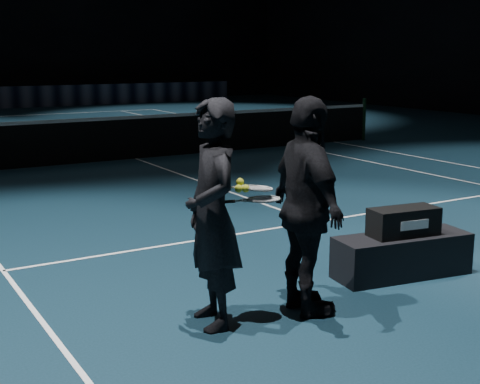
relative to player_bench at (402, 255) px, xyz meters
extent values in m
plane|color=black|center=(0.57, 8.65, -0.22)|extent=(36.00, 36.00, 0.00)
cylinder|color=black|center=(6.97, 8.65, 0.33)|extent=(0.10, 0.10, 1.10)
cube|color=black|center=(0.57, 8.65, 0.23)|extent=(12.80, 0.02, 0.86)
cube|color=white|center=(0.57, 8.65, 0.70)|extent=(12.80, 0.03, 0.07)
cube|color=black|center=(0.00, 0.00, 0.00)|extent=(1.50, 0.68, 0.43)
cube|color=black|center=(0.00, 0.00, 0.36)|extent=(0.76, 0.41, 0.29)
cube|color=white|center=(0.00, -0.16, 0.36)|extent=(0.33, 0.05, 0.10)
imported|color=black|center=(-2.28, -0.11, 0.74)|extent=(0.57, 0.77, 1.92)
imported|color=black|center=(-1.45, -0.31, 0.74)|extent=(0.65, 1.19, 1.92)
camera|label=1|loc=(-4.82, -4.85, 2.06)|focal=50.00mm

